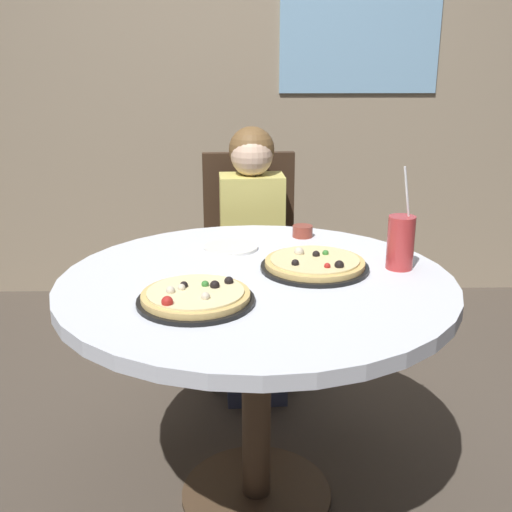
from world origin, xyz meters
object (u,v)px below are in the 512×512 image
pizza_veggie (315,264)px  plate_small (231,247)px  soda_cup (401,242)px  pizza_cheese (196,297)px  chair_wooden (250,252)px  sauce_bowl (303,231)px  dining_table (256,312)px  diner_child (253,276)px

pizza_veggie → plate_small: pizza_veggie is taller
soda_cup → plate_small: bearing=158.2°
pizza_cheese → chair_wooden: bearing=82.1°
pizza_veggie → pizza_cheese: same height
chair_wooden → sauce_bowl: chair_wooden is taller
dining_table → chair_wooden: bearing=90.3°
sauce_bowl → plate_small: size_ratio=0.39×
chair_wooden → plate_small: chair_wooden is taller
chair_wooden → diner_child: (0.01, -0.18, -0.05)m
diner_child → soda_cup: (0.42, -0.67, 0.35)m
chair_wooden → pizza_veggie: (0.18, -0.86, 0.24)m
pizza_cheese → plate_small: 0.47m
dining_table → pizza_cheese: bearing=-131.3°
diner_child → pizza_veggie: 0.76m
dining_table → pizza_cheese: size_ratio=3.72×
diner_child → pizza_veggie: size_ratio=3.36×
chair_wooden → pizza_cheese: bearing=-97.9°
plate_small → sauce_bowl: bearing=28.4°
chair_wooden → sauce_bowl: bearing=-71.3°
soda_cup → chair_wooden: bearing=116.9°
soda_cup → dining_table: bearing=-169.9°
diner_child → plate_small: bearing=-100.0°
diner_child → pizza_cheese: size_ratio=3.54×
sauce_bowl → plate_small: sauce_bowl is taller
pizza_veggie → dining_table: bearing=-158.1°
dining_table → diner_child: 0.77m
diner_child → soda_cup: bearing=-57.8°
pizza_cheese → soda_cup: (0.59, 0.26, 0.06)m
sauce_bowl → dining_table: bearing=-112.4°
pizza_veggie → soda_cup: size_ratio=1.05×
diner_child → plate_small: diner_child is taller
dining_table → chair_wooden: (-0.01, 0.93, -0.11)m
pizza_veggie → soda_cup: bearing=1.4°
diner_child → plate_small: size_ratio=6.01×
pizza_veggie → pizza_cheese: (-0.34, -0.25, 0.00)m
chair_wooden → soda_cup: 1.01m
chair_wooden → pizza_veggie: bearing=-78.2°
soda_cup → pizza_cheese: bearing=-156.3°
diner_child → soda_cup: size_ratio=3.52×
soda_cup → pizza_veggie: bearing=-178.6°
chair_wooden → plate_small: size_ratio=5.28×
dining_table → diner_child: diner_child is taller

